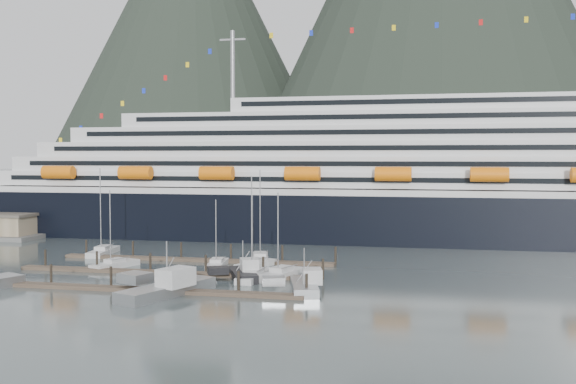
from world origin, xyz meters
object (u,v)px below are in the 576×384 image
cruise_ship (411,184)px  sailboat_e (103,252)px  trawler_d (303,285)px  trawler_c (166,288)px  sailboat_d (254,276)px  sailboat_h (282,275)px  sailboat_f (256,265)px  sailboat_g (260,259)px  trawler_e (242,273)px  sailboat_a (115,265)px  sailboat_c (217,265)px

cruise_ship → sailboat_e: bearing=-147.2°
cruise_ship → trawler_d: size_ratio=18.86×
sailboat_e → trawler_c: sailboat_e is taller
sailboat_d → sailboat_h: size_ratio=1.18×
cruise_ship → sailboat_e: size_ratio=12.88×
sailboat_e → sailboat_f: 31.95m
sailboat_e → trawler_d: (42.10, -25.34, 0.39)m
cruise_ship → trawler_d: (-12.15, -60.29, -11.20)m
sailboat_g → trawler_d: 26.27m
sailboat_d → sailboat_e: sailboat_e is taller
trawler_e → sailboat_h: bearing=-96.3°
trawler_c → trawler_d: (16.89, 6.08, -0.12)m
sailboat_f → sailboat_g: (-0.81, 6.02, 0.03)m
trawler_c → trawler_d: bearing=-49.4°
sailboat_g → trawler_e: sailboat_g is taller
sailboat_d → sailboat_f: (-2.41, 9.97, -0.02)m
trawler_d → sailboat_d: bearing=35.4°
trawler_c → sailboat_g: bearing=11.3°
sailboat_e → trawler_e: bearing=-127.1°
sailboat_a → trawler_e: (22.76, -5.15, 0.41)m
sailboat_e → sailboat_f: (30.94, -7.98, -0.04)m
trawler_d → sailboat_f: bearing=18.3°
sailboat_a → sailboat_e: bearing=54.2°
sailboat_f → trawler_d: bearing=-127.6°
sailboat_g → trawler_d: (11.96, -23.38, 0.40)m
sailboat_d → trawler_e: size_ratio=1.55×
sailboat_a → trawler_e: sailboat_a is taller
sailboat_c → sailboat_a: bearing=95.0°
trawler_c → trawler_e: (6.42, 13.14, -0.14)m
sailboat_c → sailboat_g: bearing=-44.7°
sailboat_a → sailboat_e: sailboat_e is taller
sailboat_d → sailboat_g: (-3.22, 16.00, 0.01)m
sailboat_c → trawler_d: 23.61m
sailboat_a → trawler_d: bearing=-90.0°
sailboat_f → trawler_c: bearing=-174.0°
sailboat_g → trawler_c: (-4.92, -29.46, 0.52)m
sailboat_a → sailboat_d: sailboat_d is taller
cruise_ship → sailboat_c: size_ratio=18.35×
sailboat_f → sailboat_a: bearing=122.8°
trawler_e → sailboat_f: bearing=-20.6°
sailboat_d → sailboat_e: size_ratio=0.95×
sailboat_f → sailboat_g: sailboat_g is taller
sailboat_e → sailboat_a: bearing=-153.0°
cruise_ship → trawler_c: cruise_ship is taller
trawler_e → trawler_d: bearing=-148.5°
sailboat_a → sailboat_e: 15.85m
sailboat_f → sailboat_h: size_ratio=0.92×
sailboat_e → sailboat_f: bearing=-111.6°
sailboat_f → trawler_d: (11.16, -17.36, 0.43)m
sailboat_c → trawler_c: sailboat_c is taller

